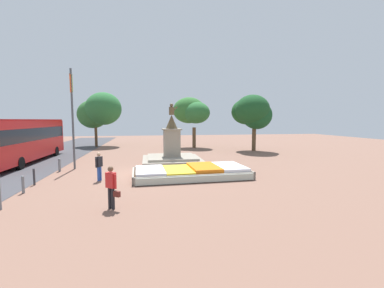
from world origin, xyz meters
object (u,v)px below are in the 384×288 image
banner_pole (73,115)px  kerb_bollard_mid_a (23,184)px  statue_monument (172,149)px  kerb_bollard_north (59,165)px  flower_planter (192,172)px  pedestrian_with_handbag (111,185)px  pedestrian_near_planter (99,165)px  city_bus (24,138)px  kerb_bollard_mid_b (34,176)px

banner_pole → kerb_bollard_mid_a: size_ratio=8.27×
statue_monument → kerb_bollard_mid_a: (-7.94, -8.79, -0.53)m
kerb_bollard_mid_a → kerb_bollard_north: size_ratio=0.94×
flower_planter → statue_monument: 6.76m
banner_pole → pedestrian_with_handbag: size_ratio=4.14×
flower_planter → pedestrian_near_planter: bearing=-179.1°
flower_planter → kerb_bollard_mid_a: kerb_bollard_mid_a is taller
pedestrian_with_handbag → banner_pole: bearing=112.5°
pedestrian_near_planter → city_bus: bearing=133.0°
flower_planter → city_bus: (-12.61, 7.59, 1.74)m
pedestrian_near_planter → kerb_bollard_north: 4.56m
kerb_bollard_mid_b → flower_planter: bearing=3.5°
statue_monument → city_bus: bearing=175.7°
city_bus → flower_planter: bearing=-31.1°
statue_monument → kerb_bollard_mid_b: bearing=-138.2°
flower_planter → pedestrian_near_planter: pedestrian_near_planter is taller
pedestrian_with_handbag → kerb_bollard_mid_b: pedestrian_with_handbag is taller
banner_pole → kerb_bollard_mid_b: bearing=-100.9°
statue_monument → city_bus: 12.05m
statue_monument → banner_pole: 8.23m
flower_planter → kerb_bollard_north: (-8.61, 3.17, 0.19)m
flower_planter → banner_pole: banner_pole is taller
pedestrian_with_handbag → city_bus: bearing=123.9°
statue_monument → pedestrian_near_planter: bearing=-125.4°
kerb_bollard_mid_b → kerb_bollard_mid_a: bearing=-85.0°
pedestrian_with_handbag → kerb_bollard_mid_a: size_ratio=2.00×
kerb_bollard_mid_b → pedestrian_near_planter: bearing=7.8°
pedestrian_near_planter → kerb_bollard_mid_b: (-3.27, -0.45, -0.47)m
pedestrian_with_handbag → pedestrian_near_planter: size_ratio=1.04×
flower_planter → city_bus: city_bus is taller
statue_monument → pedestrian_near_planter: statue_monument is taller
banner_pole → kerb_bollard_north: 3.54m
banner_pole → flower_planter: bearing=-26.8°
city_bus → pedestrian_with_handbag: (8.50, -12.66, -1.07)m
pedestrian_with_handbag → kerb_bollard_mid_a: bearing=146.3°
kerb_bollard_mid_a → statue_monument: bearing=47.9°
pedestrian_near_planter → kerb_bollard_mid_a: size_ratio=1.93×
city_bus → pedestrian_with_handbag: 15.29m
banner_pole → pedestrian_near_planter: 5.53m
banner_pole → pedestrian_with_handbag: bearing=-67.5°
banner_pole → pedestrian_near_planter: size_ratio=4.29×
kerb_bollard_mid_b → statue_monument: bearing=41.8°
kerb_bollard_mid_a → kerb_bollard_mid_b: (-0.14, 1.57, 0.03)m
kerb_bollard_mid_b → kerb_bollard_north: 3.70m
kerb_bollard_mid_a → kerb_bollard_mid_b: kerb_bollard_mid_b is taller
city_bus → kerb_bollard_mid_a: (4.03, -9.69, -1.58)m
flower_planter → pedestrian_with_handbag: bearing=-129.1°
statue_monument → kerb_bollard_mid_a: size_ratio=5.84×
flower_planter → city_bus: 14.82m
flower_planter → pedestrian_with_handbag: (-4.11, -5.07, 0.67)m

